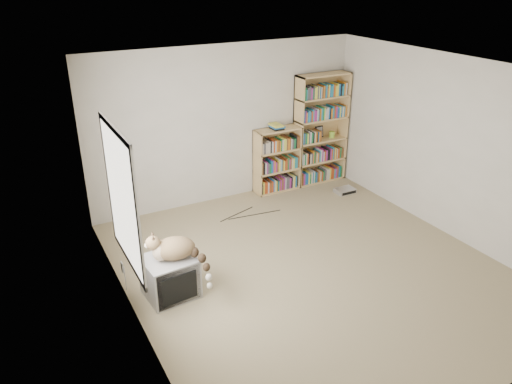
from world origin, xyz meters
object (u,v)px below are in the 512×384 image
crt_tv (170,277)px  dvd_player (345,191)px  cat (179,252)px  bookcase_tall (320,132)px  bookcase_short (277,162)px

crt_tv → dvd_player: crt_tv is taller
crt_tv → cat: (0.11, -0.09, 0.35)m
crt_tv → bookcase_tall: (3.50, 2.04, 0.66)m
cat → bookcase_short: (2.53, 2.13, -0.09)m
bookcase_short → cat: bearing=-139.9°
crt_tv → bookcase_short: size_ratio=0.56×
bookcase_short → dvd_player: bearing=-35.3°
bookcase_tall → dvd_player: bookcase_tall is taller
dvd_player → cat: bearing=-156.3°
bookcase_tall → dvd_player: 1.11m
bookcase_short → dvd_player: size_ratio=3.35×
crt_tv → bookcase_short: (2.64, 2.04, 0.26)m
cat → bookcase_short: bearing=52.6°
cat → dvd_player: 3.82m
crt_tv → cat: bearing=-44.8°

